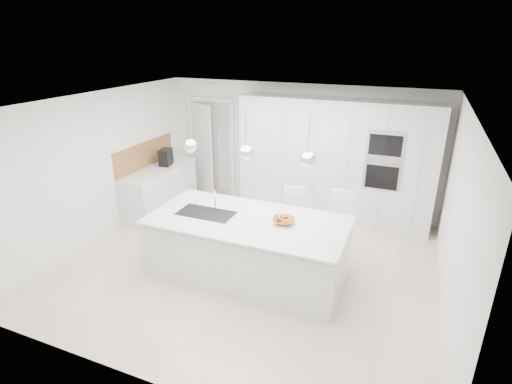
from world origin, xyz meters
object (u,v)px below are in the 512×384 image
at_px(espresso_machine, 166,157).
at_px(bar_stool_right, 338,229).
at_px(island_base, 247,250).
at_px(fruit_bowl, 284,221).
at_px(bar_stool_left, 291,223).

bearing_deg(espresso_machine, bar_stool_right, -26.46).
relative_size(island_base, fruit_bowl, 9.12).
bearing_deg(fruit_bowl, bar_stool_right, 48.94).
bearing_deg(bar_stool_left, bar_stool_right, -14.13).
xyz_separation_m(island_base, bar_stool_right, (1.16, 0.85, 0.15)).
bearing_deg(island_base, fruit_bowl, 12.69).
xyz_separation_m(island_base, fruit_bowl, (0.51, 0.12, 0.51)).
bearing_deg(espresso_machine, island_base, -47.43).
height_order(island_base, bar_stool_left, bar_stool_left).
distance_m(island_base, bar_stool_right, 1.44).
bearing_deg(bar_stool_left, fruit_bowl, -96.33).
relative_size(fruit_bowl, bar_stool_left, 0.28).
distance_m(bar_stool_left, bar_stool_right, 0.75).
height_order(espresso_machine, bar_stool_right, espresso_machine).
xyz_separation_m(espresso_machine, bar_stool_right, (3.69, -0.90, -0.48)).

